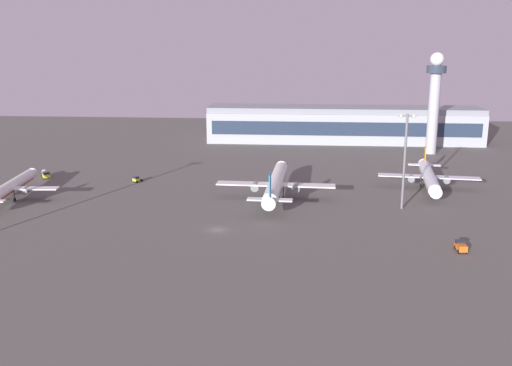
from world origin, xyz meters
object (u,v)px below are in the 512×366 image
(airplane_far_stand, at_px, (9,188))
(airplane_taxiway_distant, at_px, (429,177))
(airplane_near_gate, at_px, (276,184))
(fuel_truck, at_px, (46,174))
(control_tower, at_px, (434,96))
(pushback_tug, at_px, (136,179))
(apron_light_east, at_px, (405,156))
(baggage_tractor, at_px, (461,246))

(airplane_far_stand, height_order, airplane_taxiway_distant, airplane_taxiway_distant)
(airplane_near_gate, height_order, fuel_truck, airplane_near_gate)
(airplane_far_stand, bearing_deg, control_tower, 25.52)
(control_tower, bearing_deg, pushback_tug, -151.78)
(airplane_taxiway_distant, relative_size, pushback_tug, 11.78)
(airplane_near_gate, height_order, pushback_tug, airplane_near_gate)
(control_tower, relative_size, airplane_near_gate, 0.90)
(pushback_tug, relative_size, apron_light_east, 0.13)
(control_tower, relative_size, airplane_far_stand, 1.09)
(baggage_tractor, distance_m, pushback_tug, 109.92)
(pushback_tug, xyz_separation_m, fuel_truck, (-33.62, 4.11, 0.30))
(airplane_far_stand, distance_m, airplane_near_gate, 80.92)
(control_tower, height_order, apron_light_east, control_tower)
(baggage_tractor, xyz_separation_m, pushback_tug, (-92.99, 58.62, -0.11))
(airplane_far_stand, height_order, fuel_truck, airplane_far_stand)
(control_tower, xyz_separation_m, baggage_tractor, (-17.43, -117.86, -22.93))
(baggage_tractor, bearing_deg, pushback_tug, 145.57)
(airplane_taxiway_distant, xyz_separation_m, fuel_truck, (-130.87, 5.18, -2.67))
(airplane_far_stand, distance_m, airplane_taxiway_distant, 131.65)
(control_tower, height_order, pushback_tug, control_tower)
(baggage_tractor, xyz_separation_m, apron_light_east, (-8.01, 33.90, 14.37))
(airplane_near_gate, relative_size, pushback_tug, 13.23)
(airplane_near_gate, bearing_deg, pushback_tug, 163.67)
(airplane_near_gate, distance_m, pushback_tug, 50.94)
(airplane_far_stand, bearing_deg, fuel_truck, 87.77)
(baggage_tractor, relative_size, apron_light_east, 0.15)
(airplane_taxiway_distant, relative_size, baggage_tractor, 9.88)
(airplane_near_gate, distance_m, baggage_tractor, 61.79)
(fuel_truck, relative_size, apron_light_east, 0.24)
(baggage_tractor, bearing_deg, apron_light_east, 101.08)
(airplane_far_stand, xyz_separation_m, airplane_taxiway_distant, (129.59, 23.22, 0.31))
(control_tower, bearing_deg, airplane_taxiway_distant, -102.32)
(baggage_tractor, height_order, fuel_truck, fuel_truck)
(airplane_far_stand, bearing_deg, apron_light_east, -5.03)
(airplane_far_stand, distance_m, pushback_tug, 40.53)
(baggage_tractor, relative_size, pushback_tug, 1.19)
(control_tower, xyz_separation_m, fuel_truck, (-144.04, -55.14, -22.74))
(control_tower, height_order, airplane_far_stand, control_tower)
(fuel_truck, bearing_deg, pushback_tug, 141.24)
(airplane_far_stand, distance_m, baggage_tractor, 129.97)
(airplane_far_stand, distance_m, fuel_truck, 28.52)
(baggage_tractor, bearing_deg, fuel_truck, 151.44)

